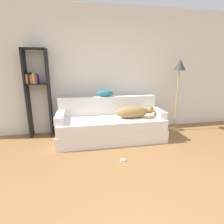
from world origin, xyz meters
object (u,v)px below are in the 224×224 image
object	(u,v)px
floor_lamp	(179,72)
throw_pillow	(105,93)
dog	(134,112)
power_adapter	(123,160)
couch	(111,129)
bookshelf	(37,89)
laptop	(102,119)

from	to	relation	value
floor_lamp	throw_pillow	bearing A→B (deg)	177.28
throw_pillow	floor_lamp	world-z (taller)	floor_lamp
throw_pillow	floor_lamp	bearing A→B (deg)	-2.72
dog	throw_pillow	distance (m)	0.73
floor_lamp	power_adapter	bearing A→B (deg)	-143.20
couch	dog	distance (m)	0.58
bookshelf	floor_lamp	distance (m)	3.02
floor_lamp	laptop	bearing A→B (deg)	-168.87
dog	floor_lamp	size ratio (longest dim) A/B	0.49
dog	laptop	distance (m)	0.67
floor_lamp	power_adapter	world-z (taller)	floor_lamp
bookshelf	power_adapter	world-z (taller)	bookshelf
floor_lamp	power_adapter	xyz separation A→B (m)	(-1.54, -1.15, -1.33)
bookshelf	floor_lamp	bearing A→B (deg)	-4.24
couch	laptop	bearing A→B (deg)	-159.96
laptop	bookshelf	bearing A→B (deg)	148.51
laptop	floor_lamp	world-z (taller)	floor_lamp
bookshelf	laptop	bearing A→B (deg)	-24.78
throw_pillow	power_adapter	distance (m)	1.52
throw_pillow	floor_lamp	xyz separation A→B (m)	(1.62, -0.08, 0.44)
throw_pillow	dog	bearing A→B (deg)	-38.17
bookshelf	floor_lamp	world-z (taller)	bookshelf
dog	laptop	bearing A→B (deg)	-178.37
laptop	floor_lamp	xyz separation A→B (m)	(1.76, 0.35, 0.87)
bookshelf	throw_pillow	bearing A→B (deg)	-6.02
bookshelf	floor_lamp	xyz separation A→B (m)	(3.00, -0.22, 0.33)
dog	floor_lamp	bearing A→B (deg)	16.52
dog	bookshelf	world-z (taller)	bookshelf
laptop	power_adapter	world-z (taller)	laptop
couch	laptop	world-z (taller)	laptop
bookshelf	power_adapter	distance (m)	2.24
laptop	dog	bearing A→B (deg)	-5.08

